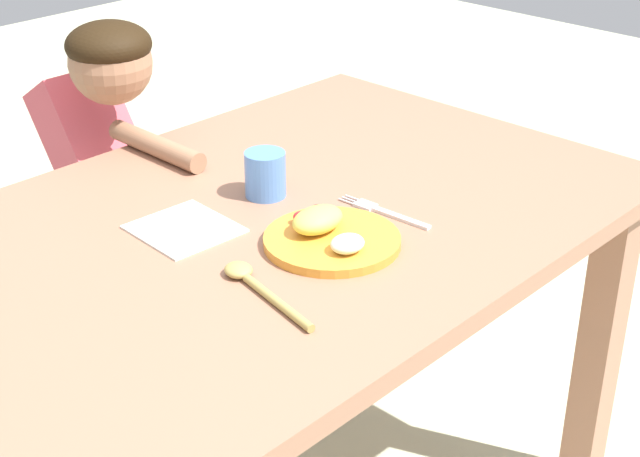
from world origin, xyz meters
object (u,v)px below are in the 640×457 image
Objects in this scene: fork at (384,212)px; drinking_cup at (265,174)px; spoon at (255,284)px; person at (99,204)px; plate at (329,235)px.

drinking_cup is at bearing 21.05° from fork.
drinking_cup is (-0.09, 0.20, 0.04)m from fork.
person is at bearing -4.93° from spoon.
fork is 0.22m from drinking_cup.
drinking_cup is (0.06, 0.21, 0.03)m from plate.
plate reaches higher than fork.
spoon is at bearing -174.16° from plate.
spoon is at bearing 91.27° from fork.
person is (-0.11, 0.72, -0.18)m from fork.
drinking_cup is at bearing 74.71° from plate.
person is at bearing 87.16° from plate.
plate reaches higher than spoon.
drinking_cup is 0.08× the size of person.
plate is at bearing -105.29° from drinking_cup.
person is (-0.02, 0.52, -0.22)m from drinking_cup.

